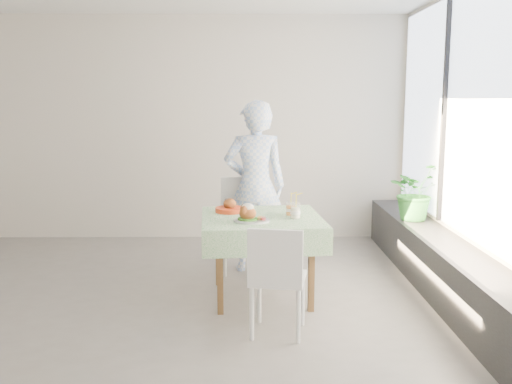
{
  "coord_description": "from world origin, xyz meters",
  "views": [
    {
      "loc": [
        1.04,
        -4.72,
        1.76
      ],
      "look_at": [
        1.1,
        0.26,
        0.95
      ],
      "focal_mm": 40.0,
      "sensor_mm": 36.0,
      "label": 1
    }
  ],
  "objects_px": {
    "juice_cup_orange": "(290,209)",
    "chair_far": "(243,242)",
    "chair_near": "(278,300)",
    "cafe_table": "(262,247)",
    "potted_plant": "(415,191)",
    "main_dish": "(250,216)",
    "diner": "(255,186)"
  },
  "relations": [
    {
      "from": "juice_cup_orange",
      "to": "chair_far",
      "type": "bearing_deg",
      "value": 119.04
    },
    {
      "from": "chair_near",
      "to": "cafe_table",
      "type": "bearing_deg",
      "value": 97.33
    },
    {
      "from": "chair_near",
      "to": "potted_plant",
      "type": "bearing_deg",
      "value": 49.62
    },
    {
      "from": "main_dish",
      "to": "potted_plant",
      "type": "relative_size",
      "value": 0.51
    },
    {
      "from": "chair_far",
      "to": "main_dish",
      "type": "xyz_separation_m",
      "value": [
        0.07,
        -1.05,
        0.5
      ]
    },
    {
      "from": "cafe_table",
      "to": "chair_far",
      "type": "relative_size",
      "value": 1.16
    },
    {
      "from": "main_dish",
      "to": "diner",
      "type": "bearing_deg",
      "value": 87.06
    },
    {
      "from": "cafe_table",
      "to": "juice_cup_orange",
      "type": "distance_m",
      "value": 0.43
    },
    {
      "from": "chair_far",
      "to": "cafe_table",
      "type": "bearing_deg",
      "value": -78.07
    },
    {
      "from": "chair_near",
      "to": "juice_cup_orange",
      "type": "distance_m",
      "value": 1.03
    },
    {
      "from": "diner",
      "to": "cafe_table",
      "type": "bearing_deg",
      "value": 87.47
    },
    {
      "from": "chair_near",
      "to": "potted_plant",
      "type": "distance_m",
      "value": 2.43
    },
    {
      "from": "chair_far",
      "to": "potted_plant",
      "type": "distance_m",
      "value": 1.89
    },
    {
      "from": "diner",
      "to": "potted_plant",
      "type": "relative_size",
      "value": 2.9
    },
    {
      "from": "cafe_table",
      "to": "potted_plant",
      "type": "bearing_deg",
      "value": 31.22
    },
    {
      "from": "diner",
      "to": "juice_cup_orange",
      "type": "height_order",
      "value": "diner"
    },
    {
      "from": "potted_plant",
      "to": "chair_near",
      "type": "bearing_deg",
      "value": -130.38
    },
    {
      "from": "chair_far",
      "to": "main_dish",
      "type": "height_order",
      "value": "chair_far"
    },
    {
      "from": "main_dish",
      "to": "potted_plant",
      "type": "distance_m",
      "value": 2.13
    },
    {
      "from": "chair_near",
      "to": "chair_far",
      "type": "bearing_deg",
      "value": 99.67
    },
    {
      "from": "cafe_table",
      "to": "chair_near",
      "type": "height_order",
      "value": "chair_near"
    },
    {
      "from": "diner",
      "to": "potted_plant",
      "type": "height_order",
      "value": "diner"
    },
    {
      "from": "cafe_table",
      "to": "juice_cup_orange",
      "type": "height_order",
      "value": "juice_cup_orange"
    },
    {
      "from": "cafe_table",
      "to": "chair_near",
      "type": "distance_m",
      "value": 0.84
    },
    {
      "from": "cafe_table",
      "to": "chair_near",
      "type": "relative_size",
      "value": 1.31
    },
    {
      "from": "juice_cup_orange",
      "to": "potted_plant",
      "type": "height_order",
      "value": "potted_plant"
    },
    {
      "from": "main_dish",
      "to": "juice_cup_orange",
      "type": "distance_m",
      "value": 0.45
    },
    {
      "from": "chair_far",
      "to": "juice_cup_orange",
      "type": "xyz_separation_m",
      "value": [
        0.43,
        -0.78,
        0.5
      ]
    },
    {
      "from": "main_dish",
      "to": "potted_plant",
      "type": "bearing_deg",
      "value": 34.82
    },
    {
      "from": "chair_far",
      "to": "diner",
      "type": "xyz_separation_m",
      "value": [
        0.12,
        0.03,
        0.58
      ]
    },
    {
      "from": "chair_near",
      "to": "main_dish",
      "type": "height_order",
      "value": "main_dish"
    },
    {
      "from": "chair_near",
      "to": "diner",
      "type": "relative_size",
      "value": 0.48
    }
  ]
}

